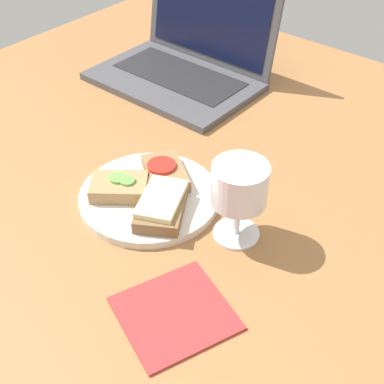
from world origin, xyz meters
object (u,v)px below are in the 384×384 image
object	(u,v)px
napkin	(175,313)
sandwich_with_cheese	(162,204)
sandwich_with_tomato	(165,172)
plate	(149,197)
sandwich_with_cucumber	(119,187)
wine_glass	(241,186)
laptop	(185,61)

from	to	relation	value
napkin	sandwich_with_cheese	bearing A→B (deg)	137.26
sandwich_with_cheese	napkin	size ratio (longest dim) A/B	0.97
sandwich_with_tomato	plate	bearing A→B (deg)	-81.44
napkin	sandwich_with_cucumber	bearing A→B (deg)	152.02
sandwich_with_cucumber	sandwich_with_tomato	world-z (taller)	sandwich_with_cucumber
sandwich_with_cucumber	napkin	xyz separation A→B (cm)	(22.56, -11.98, -2.46)
sandwich_with_cheese	wine_glass	xyz separation A→B (cm)	(11.44, 4.85, 6.65)
wine_glass	sandwich_with_cheese	bearing A→B (deg)	-157.02
napkin	laptop	bearing A→B (deg)	129.13
plate	napkin	xyz separation A→B (cm)	(18.70, -14.95, -0.49)
wine_glass	napkin	xyz separation A→B (cm)	(2.74, -17.95, -9.26)
sandwich_with_cucumber	sandwich_with_cheese	size ratio (longest dim) A/B	0.81
wine_glass	napkin	bearing A→B (deg)	-81.33
plate	sandwich_with_cucumber	distance (cm)	5.25
wine_glass	napkin	size ratio (longest dim) A/B	0.93
laptop	napkin	bearing A→B (deg)	-50.87
laptop	sandwich_with_cheese	bearing A→B (deg)	-54.16
sandwich_with_cucumber	laptop	world-z (taller)	laptop
plate	sandwich_with_cucumber	world-z (taller)	sandwich_with_cucumber
sandwich_with_cucumber	wine_glass	size ratio (longest dim) A/B	0.85
sandwich_with_cucumber	sandwich_with_cheese	world-z (taller)	sandwich_with_cheese
sandwich_with_cheese	laptop	xyz separation A→B (cm)	(-27.78, 38.47, 1.24)
laptop	wine_glass	bearing A→B (deg)	-40.60
sandwich_with_cucumber	sandwich_with_tomato	distance (cm)	8.41
laptop	napkin	distance (cm)	66.59
plate	wine_glass	distance (cm)	18.46
plate	sandwich_with_tomato	xyz separation A→B (cm)	(-0.73, 4.84, 1.87)
sandwich_with_cheese	napkin	xyz separation A→B (cm)	(14.18, -13.10, -2.61)
plate	wine_glass	bearing A→B (deg)	10.64
sandwich_with_cucumber	wine_glass	distance (cm)	21.79
sandwich_with_cucumber	laptop	distance (cm)	44.10
sandwich_with_cucumber	plate	bearing A→B (deg)	37.57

